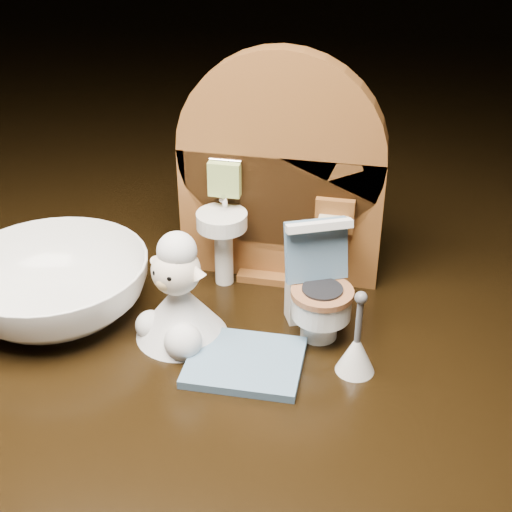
% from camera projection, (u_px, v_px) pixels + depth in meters
% --- Properties ---
extents(backdrop_panel, '(0.13, 0.05, 0.15)m').
position_uv_depth(backdrop_panel, '(279.00, 184.00, 0.44)').
color(backdrop_panel, brown).
rests_on(backdrop_panel, ground).
extents(toy_toilet, '(0.04, 0.05, 0.07)m').
position_uv_depth(toy_toilet, '(317.00, 292.00, 0.41)').
color(toy_toilet, white).
rests_on(toy_toilet, ground).
extents(bath_mat, '(0.06, 0.05, 0.00)m').
position_uv_depth(bath_mat, '(245.00, 362.00, 0.39)').
color(bath_mat, slate).
rests_on(bath_mat, ground).
extents(toilet_brush, '(0.02, 0.02, 0.05)m').
position_uv_depth(toilet_brush, '(356.00, 351.00, 0.39)').
color(toilet_brush, white).
rests_on(toilet_brush, ground).
extents(plush_lamb, '(0.05, 0.06, 0.07)m').
position_uv_depth(plush_lamb, '(179.00, 302.00, 0.41)').
color(plush_lamb, silver).
rests_on(plush_lamb, ground).
extents(ceramic_bowl, '(0.14, 0.14, 0.04)m').
position_uv_depth(ceramic_bowl, '(54.00, 287.00, 0.43)').
color(ceramic_bowl, white).
rests_on(ceramic_bowl, ground).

